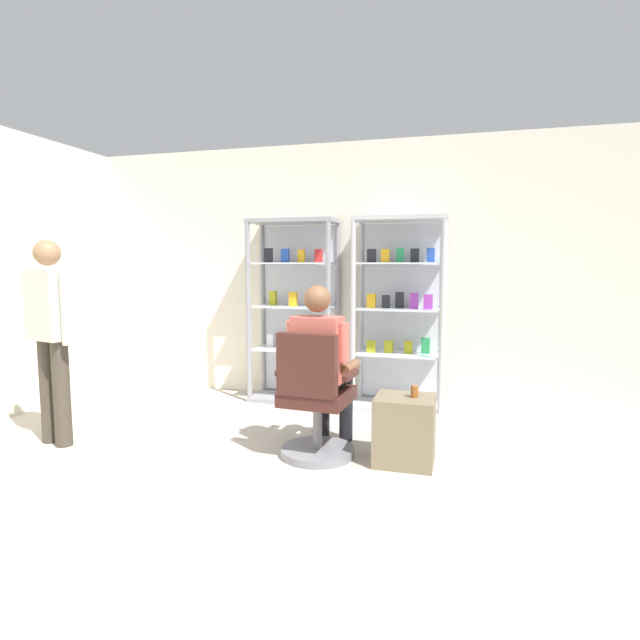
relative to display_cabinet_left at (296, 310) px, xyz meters
name	(u,v)px	position (x,y,z in m)	size (l,w,h in m)	color
ground_plane	(231,536)	(0.55, -2.76, -0.96)	(7.20, 7.20, 0.00)	#B2A899
back_wall	(351,273)	(0.55, 0.24, 0.39)	(6.00, 0.10, 2.70)	silver
display_cabinet_left	(296,310)	(0.00, 0.00, 0.00)	(0.90, 0.45, 1.90)	gray
display_cabinet_right	(400,312)	(1.10, 0.00, 0.01)	(0.90, 0.45, 1.90)	#B7B7BC
office_chair	(315,407)	(0.67, -1.58, -0.57)	(0.58, 0.56, 0.96)	slate
seated_shopkeeper	(322,360)	(0.69, -1.42, -0.25)	(0.51, 0.59, 1.29)	black
storage_crate	(405,430)	(1.33, -1.50, -0.72)	(0.42, 0.38, 0.49)	#72664C
tea_glass	(414,392)	(1.39, -1.50, -0.43)	(0.06, 0.06, 0.09)	brown
standing_customer	(51,329)	(-1.42, -1.84, -0.03)	(0.51, 0.31, 1.63)	#3F382D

